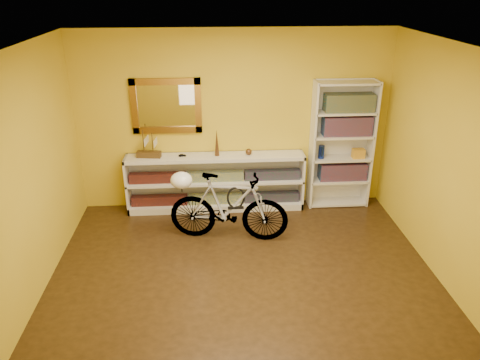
{
  "coord_description": "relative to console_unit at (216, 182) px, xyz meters",
  "views": [
    {
      "loc": [
        -0.35,
        -4.39,
        3.22
      ],
      "look_at": [
        0.0,
        0.7,
        0.95
      ],
      "focal_mm": 34.4,
      "sensor_mm": 36.0,
      "label": 1
    }
  ],
  "objects": [
    {
      "name": "console_unit",
      "position": [
        0.0,
        0.0,
        0.0
      ],
      "size": [
        2.6,
        0.35,
        0.85
      ],
      "primitive_type": null,
      "color": "silver",
      "rests_on": "floor"
    },
    {
      "name": "gilt_mirror",
      "position": [
        -0.67,
        0.15,
        1.12
      ],
      "size": [
        0.98,
        0.06,
        0.78
      ],
      "primitive_type": "cube",
      "color": "brown",
      "rests_on": "back_wall"
    },
    {
      "name": "helmet",
      "position": [
        -0.45,
        -0.79,
        0.4
      ],
      "size": [
        0.28,
        0.27,
        0.21
      ],
      "primitive_type": "ellipsoid",
      "color": "white",
      "rests_on": "bicycle"
    },
    {
      "name": "decorative_orb",
      "position": [
        0.49,
        0.0,
        0.47
      ],
      "size": [
        0.09,
        0.09,
        0.09
      ],
      "primitive_type": "sphere",
      "color": "#53341C",
      "rests_on": "console_unit"
    },
    {
      "name": "travel_mug",
      "position": [
        1.56,
        0.01,
        0.44
      ],
      "size": [
        0.09,
        0.09,
        0.2
      ],
      "primitive_type": "cylinder",
      "color": "navy",
      "rests_on": "bookcase"
    },
    {
      "name": "u_lock",
      "position": [
        0.24,
        -0.91,
        0.18
      ],
      "size": [
        0.23,
        0.02,
        0.23
      ],
      "primitive_type": "torus",
      "rotation": [
        1.57,
        0.0,
        0.0
      ],
      "color": "black",
      "rests_on": "bicycle"
    },
    {
      "name": "book_row_b",
      "position": [
        1.9,
        0.03,
        0.83
      ],
      "size": [
        0.7,
        0.22,
        0.28
      ],
      "primitive_type": "cube",
      "color": "maroon",
      "rests_on": "bookcase"
    },
    {
      "name": "bookcase",
      "position": [
        1.85,
        0.03,
        0.52
      ],
      "size": [
        0.9,
        0.3,
        1.9
      ],
      "primitive_type": null,
      "color": "silver",
      "rests_on": "floor"
    },
    {
      "name": "bronze_ornament",
      "position": [
        0.03,
        0.0,
        0.62
      ],
      "size": [
        0.07,
        0.07,
        0.39
      ],
      "primitive_type": "cone",
      "color": "#53341C",
      "rests_on": "console_unit"
    },
    {
      "name": "yellow_bag",
      "position": [
        2.1,
        -0.01,
        0.41
      ],
      "size": [
        0.18,
        0.12,
        0.14
      ],
      "primitive_type": "cube",
      "rotation": [
        0.0,
        0.0,
        0.02
      ],
      "color": "gold",
      "rests_on": "bookcase"
    },
    {
      "name": "model_ship",
      "position": [
        -0.94,
        0.0,
        0.63
      ],
      "size": [
        0.36,
        0.17,
        0.41
      ],
      "primitive_type": null,
      "rotation": [
        0.0,
        0.0,
        -0.13
      ],
      "color": "#3D2A11",
      "rests_on": "console_unit"
    },
    {
      "name": "cd_row_upper",
      "position": [
        0.0,
        -0.02,
        0.11
      ],
      "size": [
        2.5,
        0.13,
        0.14
      ],
      "primitive_type": "cube",
      "color": "navy",
      "rests_on": "console_unit"
    },
    {
      "name": "back_wall",
      "position": [
        0.28,
        0.19,
        0.88
      ],
      "size": [
        4.5,
        0.01,
        2.6
      ],
      "primitive_type": "cube",
      "color": "gold",
      "rests_on": "ground"
    },
    {
      "name": "floor",
      "position": [
        0.28,
        -1.81,
        -0.43
      ],
      "size": [
        4.5,
        4.0,
        0.01
      ],
      "primitive_type": "cube",
      "color": "black",
      "rests_on": "ground"
    },
    {
      "name": "bicycle",
      "position": [
        0.15,
        -0.89,
        0.04
      ],
      "size": [
        0.68,
        1.64,
        0.94
      ],
      "primitive_type": "imported",
      "rotation": [
        0.0,
        0.0,
        1.4
      ],
      "color": "silver",
      "rests_on": "floor"
    },
    {
      "name": "toy_car",
      "position": [
        -0.47,
        0.0,
        0.43
      ],
      "size": [
        0.0,
        0.0,
        0.0
      ],
      "primitive_type": "imported",
      "rotation": [
        0.0,
        0.0,
        1.7
      ],
      "color": "black",
      "rests_on": "console_unit"
    },
    {
      "name": "cd_row_lower",
      "position": [
        0.0,
        -0.02,
        -0.26
      ],
      "size": [
        2.5,
        0.13,
        0.14
      ],
      "primitive_type": "cube",
      "color": "black",
      "rests_on": "console_unit"
    },
    {
      "name": "book_row_a",
      "position": [
        1.9,
        0.03,
        0.12
      ],
      "size": [
        0.7,
        0.22,
        0.26
      ],
      "primitive_type": "cube",
      "color": "maroon",
      "rests_on": "bookcase"
    },
    {
      "name": "book_row_c",
      "position": [
        1.9,
        0.03,
        1.16
      ],
      "size": [
        0.7,
        0.22,
        0.25
      ],
      "primitive_type": "cube",
      "color": "#1A4E5C",
      "rests_on": "bookcase"
    },
    {
      "name": "right_wall",
      "position": [
        2.54,
        -1.81,
        0.88
      ],
      "size": [
        0.01,
        4.0,
        2.6
      ],
      "primitive_type": "cube",
      "color": "gold",
      "rests_on": "ground"
    },
    {
      "name": "wall_socket",
      "position": [
        1.18,
        0.17,
        -0.17
      ],
      "size": [
        0.09,
        0.02,
        0.09
      ],
      "primitive_type": "cube",
      "color": "silver",
      "rests_on": "back_wall"
    },
    {
      "name": "ceiling",
      "position": [
        0.28,
        -1.81,
        2.18
      ],
      "size": [
        4.5,
        4.0,
        0.01
      ],
      "primitive_type": "cube",
      "color": "silver",
      "rests_on": "ground"
    },
    {
      "name": "red_tin",
      "position": [
        1.65,
        0.06,
        1.14
      ],
      "size": [
        0.18,
        0.18,
        0.2
      ],
      "primitive_type": "cube",
      "rotation": [
        0.0,
        0.0,
        0.2
      ],
      "color": "maroon",
      "rests_on": "bookcase"
    },
    {
      "name": "left_wall",
      "position": [
        -1.97,
        -1.81,
        0.88
      ],
      "size": [
        0.01,
        4.0,
        2.6
      ],
      "primitive_type": "cube",
      "color": "gold",
      "rests_on": "ground"
    }
  ]
}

